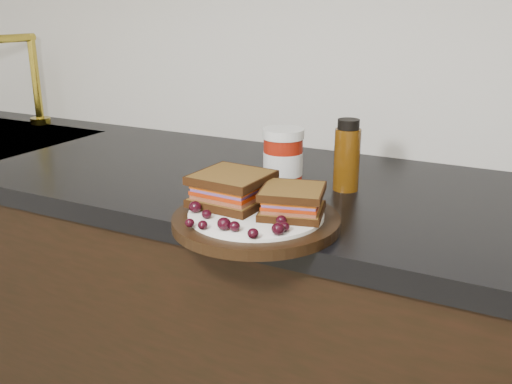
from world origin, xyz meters
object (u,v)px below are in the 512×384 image
sandwich_left (232,189)px  condiment_jar (283,159)px  oil_bottle (347,155)px  plate (256,221)px

sandwich_left → condiment_jar: bearing=91.1°
condiment_jar → oil_bottle: 0.13m
plate → oil_bottle: (0.07, 0.26, 0.06)m
condiment_jar → sandwich_left: bearing=-92.5°
plate → sandwich_left: size_ratio=2.35×
plate → oil_bottle: 0.27m
sandwich_left → oil_bottle: oil_bottle is taller
plate → oil_bottle: oil_bottle is taller
plate → sandwich_left: bearing=160.0°
condiment_jar → oil_bottle: size_ratio=0.85×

